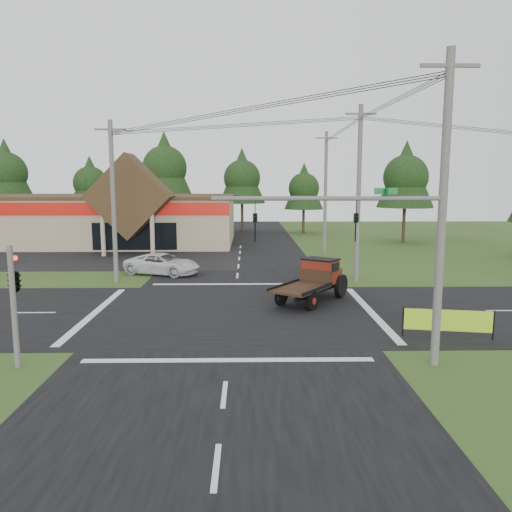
{
  "coord_description": "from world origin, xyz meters",
  "views": [
    {
      "loc": [
        0.74,
        -24.71,
        6.54
      ],
      "look_at": [
        1.23,
        4.74,
        2.2
      ],
      "focal_mm": 35.0,
      "sensor_mm": 36.0,
      "label": 1
    }
  ],
  "objects": [
    {
      "name": "tree_row_e",
      "position": [
        8.0,
        40.0,
        6.03
      ],
      "size": [
        5.04,
        5.04,
        9.09
      ],
      "color": "#332316",
      "rests_on": "ground"
    },
    {
      "name": "roadside_banner",
      "position": [
        9.19,
        -4.43,
        0.64
      ],
      "size": [
        3.7,
        0.77,
        1.28
      ],
      "primitive_type": null,
      "rotation": [
        0.0,
        0.0,
        -0.18
      ],
      "color": "#9DD21C",
      "rests_on": "ground"
    },
    {
      "name": "cvs_building",
      "position": [
        -15.7,
        29.57,
        2.78
      ],
      "size": [
        30.4,
        18.2,
        9.19
      ],
      "color": "tan",
      "rests_on": "ground"
    },
    {
      "name": "utility_pole_n",
      "position": [
        8.0,
        22.0,
        5.74
      ],
      "size": [
        2.0,
        0.3,
        11.2
      ],
      "color": "#595651",
      "rests_on": "ground"
    },
    {
      "name": "tree_row_b",
      "position": [
        -20.0,
        42.0,
        6.7
      ],
      "size": [
        5.6,
        5.6,
        10.1
      ],
      "color": "#332316",
      "rests_on": "ground"
    },
    {
      "name": "traffic_signal_mast",
      "position": [
        5.82,
        -7.5,
        4.43
      ],
      "size": [
        8.12,
        0.24,
        7.0
      ],
      "color": "#595651",
      "rests_on": "ground"
    },
    {
      "name": "utility_pole_ne",
      "position": [
        8.0,
        8.0,
        5.89
      ],
      "size": [
        2.0,
        0.3,
        11.5
      ],
      "color": "#595651",
      "rests_on": "ground"
    },
    {
      "name": "white_pickup",
      "position": [
        -5.41,
        10.79,
        0.75
      ],
      "size": [
        5.95,
        4.21,
        1.51
      ],
      "primitive_type": "imported",
      "rotation": [
        0.0,
        0.0,
        1.22
      ],
      "color": "silver",
      "rests_on": "ground"
    },
    {
      "name": "utility_pole_nw",
      "position": [
        -8.0,
        8.0,
        5.39
      ],
      "size": [
        2.0,
        0.3,
        10.5
      ],
      "color": "#595651",
      "rests_on": "ground"
    },
    {
      "name": "ground",
      "position": [
        0.0,
        0.0,
        0.0
      ],
      "size": [
        120.0,
        120.0,
        0.0
      ],
      "primitive_type": "plane",
      "color": "#304C1B",
      "rests_on": "ground"
    },
    {
      "name": "road_ns",
      "position": [
        0.0,
        0.0,
        0.01
      ],
      "size": [
        12.0,
        120.0,
        0.02
      ],
      "primitive_type": "cube",
      "color": "black",
      "rests_on": "ground"
    },
    {
      "name": "road_ew",
      "position": [
        0.0,
        0.0,
        0.01
      ],
      "size": [
        120.0,
        12.0,
        0.02
      ],
      "primitive_type": "cube",
      "color": "black",
      "rests_on": "ground"
    },
    {
      "name": "parking_apron",
      "position": [
        -14.0,
        19.0,
        0.01
      ],
      "size": [
        28.0,
        14.0,
        0.02
      ],
      "primitive_type": "cube",
      "color": "black",
      "rests_on": "ground"
    },
    {
      "name": "tree_row_d",
      "position": [
        0.0,
        42.0,
        7.38
      ],
      "size": [
        6.16,
        6.16,
        11.11
      ],
      "color": "#332316",
      "rests_on": "ground"
    },
    {
      "name": "tree_side_ne",
      "position": [
        18.0,
        30.0,
        7.38
      ],
      "size": [
        6.16,
        6.16,
        11.11
      ],
      "color": "#332316",
      "rests_on": "ground"
    },
    {
      "name": "utility_pole_nr",
      "position": [
        7.5,
        -7.5,
        5.64
      ],
      "size": [
        2.0,
        0.3,
        11.0
      ],
      "color": "#595651",
      "rests_on": "ground"
    },
    {
      "name": "traffic_signal_corner",
      "position": [
        -7.5,
        -7.32,
        3.52
      ],
      "size": [
        0.53,
        2.48,
        4.4
      ],
      "color": "#595651",
      "rests_on": "ground"
    },
    {
      "name": "antique_flatbed_truck",
      "position": [
        4.22,
        2.15,
        1.17
      ],
      "size": [
        4.95,
        5.81,
        2.34
      ],
      "primitive_type": null,
      "rotation": [
        0.0,
        0.0,
        -0.61
      ],
      "color": "#5E1C0D",
      "rests_on": "ground"
    },
    {
      "name": "tree_row_c",
      "position": [
        -10.0,
        41.0,
        8.72
      ],
      "size": [
        7.28,
        7.28,
        13.13
      ],
      "color": "#332316",
      "rests_on": "ground"
    },
    {
      "name": "tree_row_a",
      "position": [
        -30.0,
        40.0,
        8.05
      ],
      "size": [
        6.72,
        6.72,
        12.12
      ],
      "color": "#332316",
      "rests_on": "ground"
    }
  ]
}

